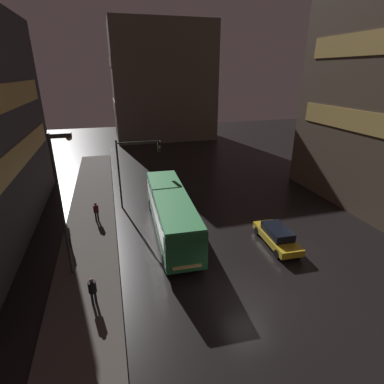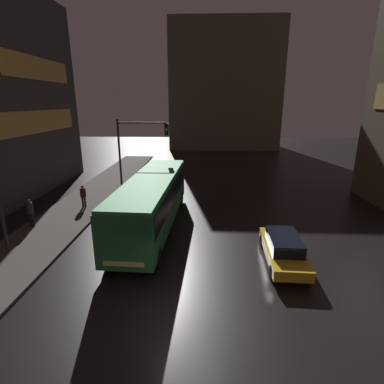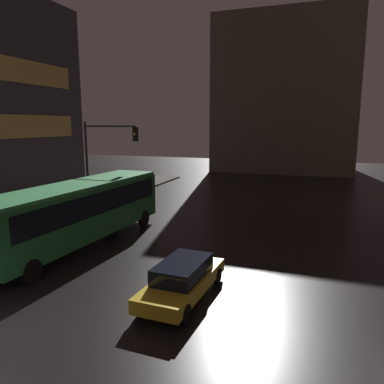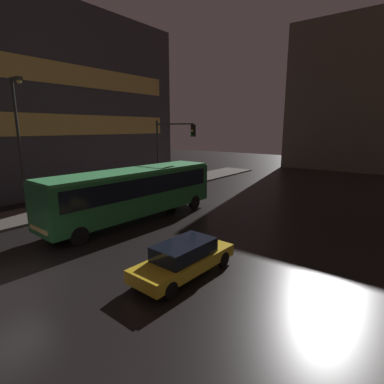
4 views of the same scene
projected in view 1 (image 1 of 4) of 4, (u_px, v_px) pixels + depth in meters
name	position (u px, v px, depth m)	size (l,w,h in m)	color
ground_plane	(250.00, 300.00, 16.89)	(120.00, 120.00, 0.00)	black
sidewalk_left	(90.00, 234.00, 23.58)	(4.00, 48.00, 0.15)	#47423D
building_far_backdrop	(162.00, 82.00, 55.56)	(18.07, 12.00, 20.04)	#4C4238
bus_near	(171.00, 210.00, 23.20)	(3.14, 12.11, 3.29)	#236B38
car_taxi	(277.00, 236.00, 22.07)	(1.93, 4.77, 1.39)	gold
pedestrian_near	(67.00, 234.00, 21.33)	(0.47, 0.47, 1.80)	black
pedestrian_mid	(92.00, 289.00, 16.09)	(0.54, 0.54, 1.64)	black
pedestrian_far	(96.00, 210.00, 25.10)	(0.46, 0.46, 1.69)	black
traffic_light_main	(133.00, 161.00, 27.05)	(4.01, 0.35, 6.45)	#2D2D2D
street_lamp_sidewalk	(62.00, 188.00, 16.90)	(1.25, 0.36, 8.84)	#2D2D2D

